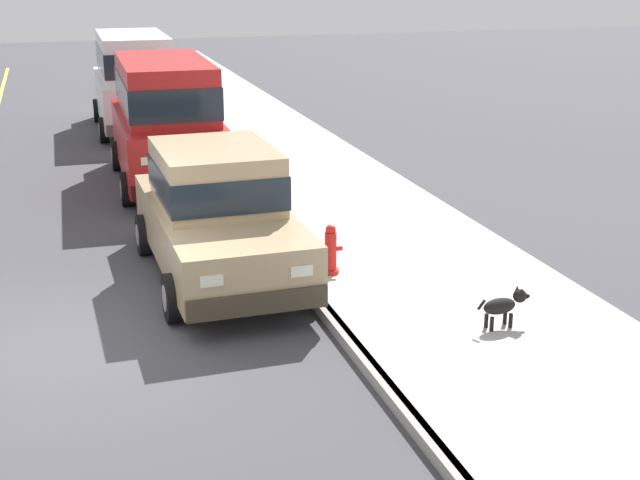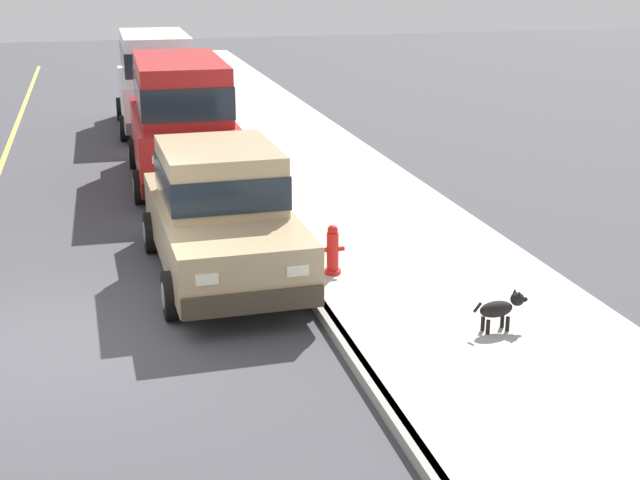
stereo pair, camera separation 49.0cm
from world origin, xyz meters
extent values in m
plane|color=#424247|center=(0.00, 0.00, 0.00)|extent=(80.00, 80.00, 0.00)
cube|color=gray|center=(3.20, 0.00, 0.07)|extent=(0.16, 64.00, 0.14)
cube|color=#B7B5AD|center=(5.00, 0.00, 0.07)|extent=(3.60, 64.00, 0.14)
cube|color=tan|center=(2.17, 1.84, 0.70)|extent=(1.90, 4.54, 0.76)
cube|color=tan|center=(2.17, 1.94, 1.50)|extent=(1.63, 2.13, 0.84)
cube|color=#19232D|center=(2.17, 1.94, 1.44)|extent=(1.67, 2.17, 0.46)
cube|color=#3E3527|center=(2.22, -0.36, 0.46)|extent=(1.77, 0.24, 0.28)
cube|color=#3E3527|center=(2.12, 4.04, 0.46)|extent=(1.77, 0.24, 0.28)
cylinder|color=black|center=(3.10, 0.46, 0.32)|extent=(0.23, 0.64, 0.64)
cylinder|color=#9E9EA3|center=(3.10, 0.46, 0.32)|extent=(0.25, 0.36, 0.35)
cylinder|color=black|center=(1.30, 0.42, 0.32)|extent=(0.23, 0.64, 0.64)
cylinder|color=#9E9EA3|center=(1.30, 0.42, 0.32)|extent=(0.25, 0.36, 0.35)
cylinder|color=black|center=(3.04, 3.25, 0.32)|extent=(0.23, 0.64, 0.64)
cylinder|color=#9E9EA3|center=(3.04, 3.25, 0.32)|extent=(0.25, 0.36, 0.35)
cylinder|color=black|center=(1.24, 3.21, 0.32)|extent=(0.23, 0.64, 0.64)
cylinder|color=#9E9EA3|center=(1.24, 3.21, 0.32)|extent=(0.25, 0.36, 0.35)
cube|color=#EAEACC|center=(2.78, -0.38, 0.81)|extent=(0.28, 0.09, 0.14)
cube|color=#EAEACC|center=(1.66, -0.40, 0.81)|extent=(0.28, 0.09, 0.14)
cube|color=red|center=(2.21, 7.62, 0.87)|extent=(1.99, 4.83, 1.10)
cube|color=red|center=(2.21, 7.62, 1.97)|extent=(1.74, 3.83, 1.10)
cube|color=#19232D|center=(2.21, 7.62, 1.89)|extent=(1.78, 3.87, 0.61)
cube|color=#400A0A|center=(2.17, 5.27, 0.46)|extent=(1.87, 0.23, 0.28)
cube|color=#400A0A|center=(2.25, 9.97, 0.46)|extent=(1.87, 0.23, 0.28)
cylinder|color=black|center=(3.13, 6.11, 0.32)|extent=(0.23, 0.64, 0.64)
cylinder|color=#9E9EA3|center=(3.13, 6.11, 0.32)|extent=(0.25, 0.36, 0.35)
cylinder|color=black|center=(1.23, 6.14, 0.32)|extent=(0.23, 0.64, 0.64)
cylinder|color=#9E9EA3|center=(1.23, 6.14, 0.32)|extent=(0.25, 0.36, 0.35)
cylinder|color=black|center=(3.19, 9.09, 0.32)|extent=(0.23, 0.64, 0.64)
cylinder|color=#9E9EA3|center=(3.19, 9.09, 0.32)|extent=(0.25, 0.36, 0.35)
cylinder|color=black|center=(1.29, 9.12, 0.32)|extent=(0.23, 0.64, 0.64)
cylinder|color=#9E9EA3|center=(1.29, 9.12, 0.32)|extent=(0.25, 0.36, 0.35)
cube|color=#EAEACC|center=(2.76, 5.23, 1.04)|extent=(0.28, 0.09, 0.14)
cube|color=#EAEACC|center=(1.58, 5.25, 1.04)|extent=(0.28, 0.09, 0.14)
cube|color=white|center=(2.17, 13.68, 0.87)|extent=(1.95, 4.82, 1.10)
cube|color=white|center=(2.17, 13.68, 1.97)|extent=(1.71, 3.82, 1.10)
cube|color=#19232D|center=(2.17, 13.68, 1.89)|extent=(1.75, 3.86, 0.61)
cube|color=#505050|center=(2.15, 11.33, 0.46)|extent=(1.86, 0.22, 0.28)
cube|color=#505050|center=(2.19, 16.03, 0.46)|extent=(1.86, 0.22, 0.28)
cylinder|color=black|center=(3.11, 12.18, 0.32)|extent=(0.23, 0.64, 0.64)
cylinder|color=#9E9EA3|center=(3.11, 12.18, 0.32)|extent=(0.24, 0.35, 0.35)
cylinder|color=black|center=(1.21, 12.20, 0.32)|extent=(0.23, 0.64, 0.64)
cylinder|color=#9E9EA3|center=(1.21, 12.20, 0.32)|extent=(0.24, 0.35, 0.35)
cylinder|color=black|center=(3.13, 15.15, 0.32)|extent=(0.23, 0.64, 0.64)
cylinder|color=#9E9EA3|center=(3.13, 15.15, 0.32)|extent=(0.24, 0.35, 0.35)
cylinder|color=black|center=(1.23, 15.17, 0.32)|extent=(0.23, 0.64, 0.64)
cylinder|color=#9E9EA3|center=(1.23, 15.17, 0.32)|extent=(0.24, 0.35, 0.35)
cube|color=#EAEACC|center=(2.74, 11.29, 1.04)|extent=(0.28, 0.08, 0.14)
cube|color=#EAEACC|center=(1.56, 11.30, 1.04)|extent=(0.28, 0.08, 0.14)
ellipsoid|color=black|center=(5.04, -1.27, 0.42)|extent=(0.46, 0.25, 0.20)
cylinder|color=black|center=(5.17, -1.19, 0.23)|extent=(0.05, 0.05, 0.18)
cylinder|color=black|center=(5.18, -1.31, 0.23)|extent=(0.05, 0.05, 0.18)
cylinder|color=black|center=(4.89, -1.22, 0.23)|extent=(0.05, 0.05, 0.18)
cylinder|color=black|center=(4.91, -1.34, 0.23)|extent=(0.05, 0.05, 0.18)
sphere|color=black|center=(5.32, -1.24, 0.51)|extent=(0.17, 0.17, 0.17)
ellipsoid|color=black|center=(5.41, -1.23, 0.49)|extent=(0.12, 0.08, 0.06)
cone|color=black|center=(5.31, -1.19, 0.59)|extent=(0.06, 0.06, 0.07)
cone|color=black|center=(5.32, -1.29, 0.59)|extent=(0.06, 0.06, 0.07)
cylinder|color=black|center=(4.78, -1.30, 0.48)|extent=(0.12, 0.05, 0.13)
cylinder|color=red|center=(3.65, 1.17, 0.17)|extent=(0.24, 0.24, 0.06)
cylinder|color=red|center=(3.65, 1.17, 0.47)|extent=(0.17, 0.17, 0.55)
sphere|color=red|center=(3.65, 1.17, 0.79)|extent=(0.15, 0.15, 0.15)
cylinder|color=red|center=(3.53, 1.17, 0.50)|extent=(0.10, 0.07, 0.07)
cylinder|color=red|center=(3.77, 1.17, 0.50)|extent=(0.10, 0.07, 0.07)
camera|label=1|loc=(0.05, -10.15, 4.51)|focal=49.50mm
camera|label=2|loc=(0.53, -10.28, 4.51)|focal=49.50mm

